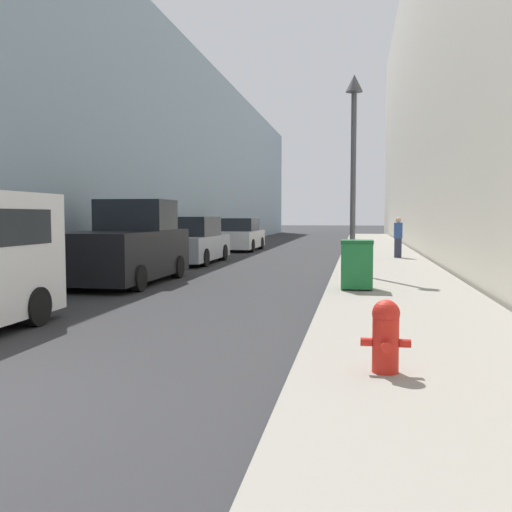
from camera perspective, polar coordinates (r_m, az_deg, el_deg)
name	(u,v)px	position (r m, az deg, el deg)	size (l,w,h in m)	color
sidewalk_right	(383,261)	(22.06, 12.57, -0.47)	(3.27, 60.00, 0.16)	gray
building_left_glass	(103,157)	(33.23, -15.01, 9.54)	(12.00, 60.00, 10.07)	#849EB2
fire_hydrant	(386,334)	(6.12, 12.84, -7.64)	(0.51, 0.40, 0.76)	red
trash_bin	(357,264)	(12.80, 10.06, -0.79)	(0.70, 0.68, 1.09)	#1E7538
lamppost	(354,147)	(16.18, 9.73, 10.67)	(0.47, 0.47, 5.48)	#4C4C51
pickup_truck	(127,248)	(15.49, -12.81, 0.82)	(2.15, 4.80, 2.22)	black
parked_sedan_near	(193,242)	(21.54, -6.27, 1.39)	(1.84, 4.75, 1.74)	#A3A8B2
parked_sedan_far	(240,236)	(29.25, -1.62, 2.05)	(1.95, 4.54, 1.65)	silver
pedestrian_on_sidewalk	(398,237)	(22.82, 14.02, 1.82)	(0.32, 0.21, 1.56)	#2D3347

